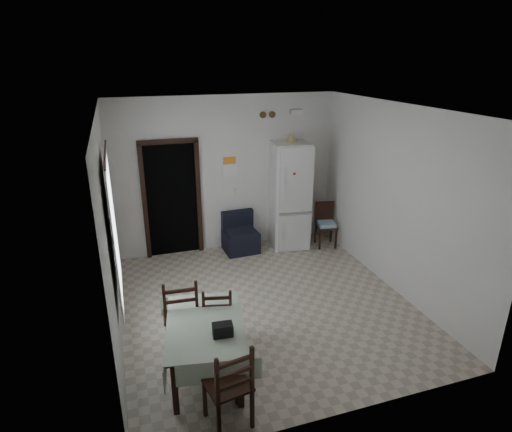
{
  "coord_description": "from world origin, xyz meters",
  "views": [
    {
      "loc": [
        -1.89,
        -5.28,
        3.54
      ],
      "look_at": [
        0.0,
        0.5,
        1.25
      ],
      "focal_mm": 30.0,
      "sensor_mm": 36.0,
      "label": 1
    }
  ],
  "objects": [
    {
      "name": "wall_front",
      "position": [
        0.0,
        -2.25,
        1.45
      ],
      "size": [
        4.2,
        0.02,
        2.9
      ],
      "primitive_type": null,
      "color": "silver",
      "rests_on": "ground"
    },
    {
      "name": "dining_table",
      "position": [
        -1.16,
        -1.2,
        0.34
      ],
      "size": [
        1.09,
        1.46,
        0.69
      ],
      "primitive_type": null,
      "rotation": [
        0.0,
        0.0,
        -0.17
      ],
      "color": "#A0B097",
      "rests_on": "ground"
    },
    {
      "name": "dining_chair_near_head",
      "position": [
        -1.11,
        -1.98,
        0.49
      ],
      "size": [
        0.49,
        0.49,
        0.98
      ],
      "primitive_type": null,
      "rotation": [
        0.0,
        0.0,
        3.32
      ],
      "color": "black",
      "rests_on": "ground"
    },
    {
      "name": "wall_left",
      "position": [
        -2.1,
        0.0,
        1.45
      ],
      "size": [
        0.02,
        4.5,
        2.9
      ],
      "primitive_type": null,
      "color": "silver",
      "rests_on": "ground"
    },
    {
      "name": "curtain",
      "position": [
        -2.04,
        -0.2,
        1.55
      ],
      "size": [
        0.02,
        1.45,
        1.85
      ],
      "primitive_type": "cube",
      "color": "white",
      "rests_on": "ground"
    },
    {
      "name": "vent_left",
      "position": [
        0.7,
        2.23,
        2.52
      ],
      "size": [
        0.12,
        0.03,
        0.12
      ],
      "primitive_type": "cylinder",
      "rotation": [
        1.57,
        0.0,
        0.0
      ],
      "color": "brown",
      "rests_on": "ground"
    },
    {
      "name": "window_recess",
      "position": [
        -2.15,
        -0.2,
        1.55
      ],
      "size": [
        0.1,
        1.2,
        1.6
      ],
      "primitive_type": "cube",
      "color": "silver",
      "rests_on": "ground"
    },
    {
      "name": "curtain_rod",
      "position": [
        -2.03,
        -0.2,
        2.5
      ],
      "size": [
        0.02,
        1.6,
        0.02
      ],
      "primitive_type": "cylinder",
      "rotation": [
        1.57,
        0.0,
        0.0
      ],
      "color": "black",
      "rests_on": "ground"
    },
    {
      "name": "emergency_light",
      "position": [
        1.35,
        2.21,
        2.55
      ],
      "size": [
        0.25,
        0.07,
        0.09
      ],
      "primitive_type": "cube",
      "color": "white",
      "rests_on": "ground"
    },
    {
      "name": "fridge",
      "position": [
        1.13,
        1.93,
        1.02
      ],
      "size": [
        0.74,
        0.74,
        2.05
      ],
      "primitive_type": null,
      "rotation": [
        0.0,
        0.0,
        -0.12
      ],
      "color": "silver",
      "rests_on": "ground"
    },
    {
      "name": "tan_cone",
      "position": [
        1.16,
        1.97,
        2.14
      ],
      "size": [
        0.25,
        0.25,
        0.18
      ],
      "primitive_type": "cone",
      "rotation": [
        0.0,
        0.0,
        -0.14
      ],
      "color": "tan",
      "rests_on": "fridge"
    },
    {
      "name": "dining_chair_far_right",
      "position": [
        -0.91,
        -0.72,
        0.44
      ],
      "size": [
        0.45,
        0.45,
        0.89
      ],
      "primitive_type": null,
      "rotation": [
        0.0,
        0.0,
        2.92
      ],
      "color": "black",
      "rests_on": "ground"
    },
    {
      "name": "dining_chair_far_left",
      "position": [
        -1.36,
        -0.61,
        0.52
      ],
      "size": [
        0.47,
        0.47,
        1.03
      ],
      "primitive_type": null,
      "rotation": [
        0.0,
        0.0,
        3.07
      ],
      "color": "black",
      "rests_on": "ground"
    },
    {
      "name": "wall_right",
      "position": [
        2.1,
        0.0,
        1.45
      ],
      "size": [
        0.02,
        4.5,
        2.9
      ],
      "primitive_type": null,
      "color": "silver",
      "rests_on": "ground"
    },
    {
      "name": "ceiling",
      "position": [
        0.0,
        0.0,
        2.9
      ],
      "size": [
        4.2,
        4.5,
        0.02
      ],
      "primitive_type": null,
      "color": "white",
      "rests_on": "ground"
    },
    {
      "name": "doorway",
      "position": [
        -1.05,
        2.45,
        1.06
      ],
      "size": [
        1.06,
        0.52,
        2.22
      ],
      "color": "black",
      "rests_on": "ground"
    },
    {
      "name": "black_bag",
      "position": [
        -1.02,
        -1.47,
        0.76
      ],
      "size": [
        0.23,
        0.15,
        0.14
      ],
      "primitive_type": "cube",
      "rotation": [
        0.0,
        0.0,
        -0.09
      ],
      "color": "black",
      "rests_on": "dining_table"
    },
    {
      "name": "navy_seat",
      "position": [
        0.16,
        1.93,
        0.38
      ],
      "size": [
        0.65,
        0.63,
        0.75
      ],
      "primitive_type": null,
      "rotation": [
        0.0,
        0.0,
        0.04
      ],
      "color": "black",
      "rests_on": "ground"
    },
    {
      "name": "corner_chair",
      "position": [
        1.82,
        1.65,
        0.43
      ],
      "size": [
        0.43,
        0.43,
        0.86
      ],
      "primitive_type": null,
      "rotation": [
        0.0,
        0.0,
        -0.18
      ],
      "color": "black",
      "rests_on": "ground"
    },
    {
      "name": "ground",
      "position": [
        0.0,
        0.0,
        0.0
      ],
      "size": [
        4.5,
        4.5,
        0.0
      ],
      "primitive_type": "plane",
      "color": "#B3A792",
      "rests_on": "ground"
    },
    {
      "name": "calendar_image",
      "position": [
        0.05,
        2.23,
        1.72
      ],
      "size": [
        0.24,
        0.01,
        0.14
      ],
      "primitive_type": "cube",
      "color": "orange",
      "rests_on": "ground"
    },
    {
      "name": "light_switch",
      "position": [
        0.15,
        2.24,
        1.1
      ],
      "size": [
        0.08,
        0.02,
        0.12
      ],
      "primitive_type": "cube",
      "color": "beige",
      "rests_on": "ground"
    },
    {
      "name": "calendar",
      "position": [
        0.05,
        2.24,
        1.62
      ],
      "size": [
        0.28,
        0.02,
        0.4
      ],
      "primitive_type": "cube",
      "color": "white",
      "rests_on": "ground"
    },
    {
      "name": "wall_back",
      "position": [
        0.0,
        2.25,
        1.45
      ],
      "size": [
        4.2,
        0.02,
        2.9
      ],
      "primitive_type": null,
      "color": "silver",
      "rests_on": "ground"
    },
    {
      "name": "vent_right",
      "position": [
        0.88,
        2.23,
        2.52
      ],
      "size": [
        0.12,
        0.03,
        0.12
      ],
      "primitive_type": "cylinder",
      "rotation": [
        1.57,
        0.0,
        0.0
      ],
      "color": "brown",
      "rests_on": "ground"
    }
  ]
}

